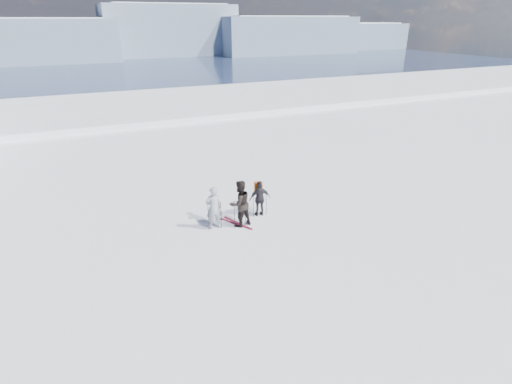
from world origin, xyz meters
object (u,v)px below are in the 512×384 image
skier_dark (240,204)px  skis_loose (236,223)px  skier_pack (260,199)px  skier_grey (214,208)px

skier_dark → skis_loose: size_ratio=1.25×
skier_dark → skier_pack: skier_dark is taller
skier_grey → skier_dark: bearing=171.6°
skier_dark → skis_loose: skier_dark is taller
skier_dark → skis_loose: bearing=-76.1°
skier_dark → skier_pack: bearing=-168.3°
skier_grey → skis_loose: size_ratio=1.15×
skis_loose → skier_grey: bearing=179.3°
skier_pack → skis_loose: bearing=21.9°
skier_dark → skis_loose: (-0.10, 0.20, -0.99)m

